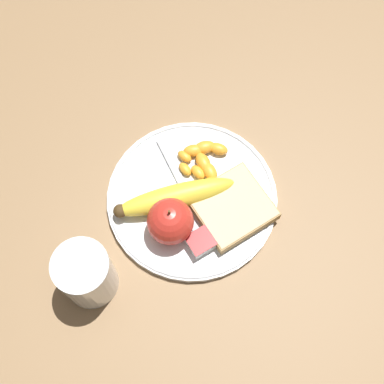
# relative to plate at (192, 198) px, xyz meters

# --- Properties ---
(ground_plane) EXTENTS (3.00, 3.00, 0.00)m
(ground_plane) POSITION_rel_plate_xyz_m (0.00, 0.00, -0.01)
(ground_plane) COLOR olive
(plate) EXTENTS (0.27, 0.27, 0.01)m
(plate) POSITION_rel_plate_xyz_m (0.00, 0.00, 0.00)
(plate) COLOR silver
(plate) RESTS_ON ground_plane
(juice_glass) EXTENTS (0.08, 0.08, 0.10)m
(juice_glass) POSITION_rel_plate_xyz_m (0.19, 0.04, 0.04)
(juice_glass) COLOR silver
(juice_glass) RESTS_ON ground_plane
(apple) EXTENTS (0.07, 0.07, 0.08)m
(apple) POSITION_rel_plate_xyz_m (0.05, 0.03, 0.04)
(apple) COLOR red
(apple) RESTS_ON plate
(banana) EXTENTS (0.19, 0.09, 0.04)m
(banana) POSITION_rel_plate_xyz_m (0.03, -0.01, 0.02)
(banana) COLOR yellow
(banana) RESTS_ON plate
(bread_slice) EXTENTS (0.11, 0.11, 0.02)m
(bread_slice) POSITION_rel_plate_xyz_m (-0.04, 0.05, 0.02)
(bread_slice) COLOR #AB8751
(bread_slice) RESTS_ON plate
(fork) EXTENTS (0.04, 0.17, 0.00)m
(fork) POSITION_rel_plate_xyz_m (0.01, -0.01, 0.01)
(fork) COLOR #B2B2B7
(fork) RESTS_ON plate
(jam_packet) EXTENTS (0.04, 0.04, 0.02)m
(jam_packet) POSITION_rel_plate_xyz_m (0.03, 0.07, 0.01)
(jam_packet) COLOR white
(jam_packet) RESTS_ON plate
(orange_segment_0) EXTENTS (0.02, 0.03, 0.01)m
(orange_segment_0) POSITION_rel_plate_xyz_m (-0.01, -0.04, 0.01)
(orange_segment_0) COLOR #F9A32D
(orange_segment_0) RESTS_ON plate
(orange_segment_1) EXTENTS (0.04, 0.03, 0.02)m
(orange_segment_1) POSITION_rel_plate_xyz_m (-0.04, -0.06, 0.01)
(orange_segment_1) COLOR #F9A32D
(orange_segment_1) RESTS_ON plate
(orange_segment_2) EXTENTS (0.02, 0.04, 0.02)m
(orange_segment_2) POSITION_rel_plate_xyz_m (-0.04, -0.04, 0.01)
(orange_segment_2) COLOR #F9A32D
(orange_segment_2) RESTS_ON plate
(orange_segment_3) EXTENTS (0.03, 0.03, 0.02)m
(orange_segment_3) POSITION_rel_plate_xyz_m (-0.03, 0.01, 0.01)
(orange_segment_3) COLOR #F9A32D
(orange_segment_3) RESTS_ON plate
(orange_segment_4) EXTENTS (0.02, 0.03, 0.02)m
(orange_segment_4) POSITION_rel_plate_xyz_m (-0.04, -0.02, 0.01)
(orange_segment_4) COLOR #F9A32D
(orange_segment_4) RESTS_ON plate
(orange_segment_5) EXTENTS (0.04, 0.03, 0.02)m
(orange_segment_5) POSITION_rel_plate_xyz_m (-0.06, -0.06, 0.01)
(orange_segment_5) COLOR #F9A32D
(orange_segment_5) RESTS_ON plate
(orange_segment_6) EXTENTS (0.02, 0.03, 0.02)m
(orange_segment_6) POSITION_rel_plate_xyz_m (-0.03, -0.03, 0.01)
(orange_segment_6) COLOR #F9A32D
(orange_segment_6) RESTS_ON plate
(orange_segment_7) EXTENTS (0.02, 0.03, 0.01)m
(orange_segment_7) POSITION_rel_plate_xyz_m (-0.02, -0.06, 0.01)
(orange_segment_7) COLOR #F9A32D
(orange_segment_7) RESTS_ON plate
(orange_segment_8) EXTENTS (0.04, 0.03, 0.02)m
(orange_segment_8) POSITION_rel_plate_xyz_m (-0.04, 0.00, 0.01)
(orange_segment_8) COLOR #F9A32D
(orange_segment_8) RESTS_ON plate
(orange_segment_9) EXTENTS (0.04, 0.04, 0.02)m
(orange_segment_9) POSITION_rel_plate_xyz_m (-0.08, -0.05, 0.01)
(orange_segment_9) COLOR #F9A32D
(orange_segment_9) RESTS_ON plate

